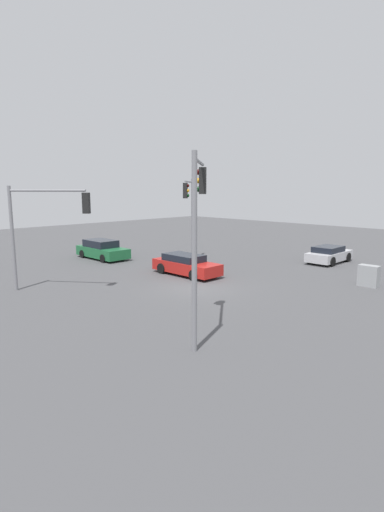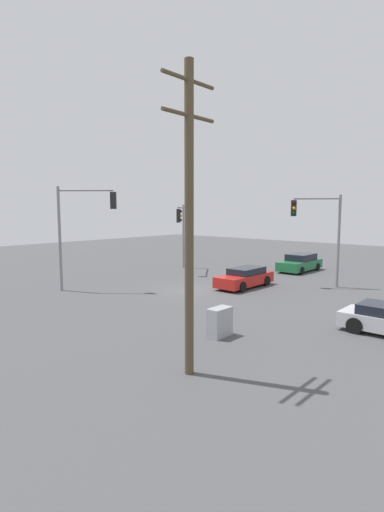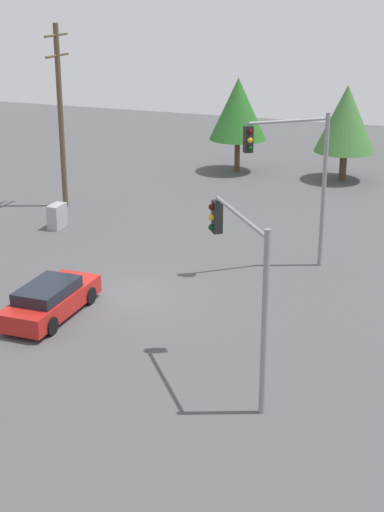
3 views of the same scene
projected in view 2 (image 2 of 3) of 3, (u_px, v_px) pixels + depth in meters
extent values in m
plane|color=#4C4C4F|center=(197.00, 289.00, 25.87)|extent=(80.00, 80.00, 0.00)
cylinder|color=black|center=(368.00, 317.00, 17.93)|extent=(0.22, 0.68, 0.68)
cylinder|color=black|center=(355.00, 326.00, 16.67)|extent=(0.22, 0.68, 0.68)
cube|color=red|center=(244.00, 279.00, 26.55)|extent=(4.67, 1.72, 0.69)
cube|color=black|center=(247.00, 271.00, 26.66)|extent=(2.57, 1.51, 0.43)
cylinder|color=black|center=(242.00, 287.00, 24.96)|extent=(0.66, 0.22, 0.66)
cylinder|color=black|center=(221.00, 284.00, 26.03)|extent=(0.66, 0.22, 0.66)
cylinder|color=black|center=(266.00, 281.00, 27.11)|extent=(0.66, 0.22, 0.66)
cylinder|color=black|center=(246.00, 278.00, 28.18)|extent=(0.66, 0.22, 0.66)
cube|color=#1E6638|center=(300.00, 265.00, 33.40)|extent=(4.72, 1.92, 0.73)
cube|color=black|center=(301.00, 257.00, 33.50)|extent=(2.60, 1.69, 0.55)
cylinder|color=black|center=(302.00, 271.00, 31.74)|extent=(0.61, 0.22, 0.61)
cylinder|color=black|center=(281.00, 268.00, 32.94)|extent=(0.61, 0.22, 0.61)
cylinder|color=black|center=(317.00, 267.00, 33.91)|extent=(0.61, 0.22, 0.61)
cylinder|color=black|center=(298.00, 265.00, 35.12)|extent=(0.61, 0.22, 0.61)
cylinder|color=gray|center=(60.00, 239.00, 25.14)|extent=(0.18, 0.18, 6.59)
cylinder|color=gray|center=(85.00, 190.00, 24.71)|extent=(2.28, 2.77, 0.12)
cube|color=black|center=(113.00, 200.00, 24.70)|extent=(0.43, 0.44, 1.05)
sphere|color=#360503|center=(114.00, 195.00, 24.84)|extent=(0.22, 0.22, 0.22)
sphere|color=orange|center=(114.00, 201.00, 24.87)|extent=(0.22, 0.22, 0.22)
sphere|color=black|center=(114.00, 206.00, 24.91)|extent=(0.22, 0.22, 0.22)
cylinder|color=gray|center=(339.00, 242.00, 26.23)|extent=(0.18, 0.18, 6.11)
cylinder|color=gray|center=(317.00, 199.00, 26.06)|extent=(1.82, 2.48, 0.12)
cube|color=black|center=(294.00, 208.00, 26.29)|extent=(0.43, 0.44, 1.05)
sphere|color=#360503|center=(294.00, 203.00, 26.08)|extent=(0.22, 0.22, 0.22)
sphere|color=orange|center=(294.00, 208.00, 26.12)|extent=(0.22, 0.22, 0.22)
sphere|color=black|center=(294.00, 213.00, 26.16)|extent=(0.22, 0.22, 0.22)
cylinder|color=gray|center=(183.00, 237.00, 35.11)|extent=(0.18, 0.18, 5.54)
cylinder|color=gray|center=(181.00, 208.00, 32.77)|extent=(3.35, 2.62, 0.12)
cube|color=black|center=(178.00, 216.00, 30.80)|extent=(0.44, 0.43, 1.05)
sphere|color=#360503|center=(181.00, 211.00, 30.74)|extent=(0.22, 0.22, 0.22)
sphere|color=orange|center=(181.00, 216.00, 30.78)|extent=(0.22, 0.22, 0.22)
sphere|color=black|center=(181.00, 220.00, 30.82)|extent=(0.22, 0.22, 0.22)
cylinder|color=brown|center=(189.00, 223.00, 12.10)|extent=(0.28, 0.28, 9.53)
cylinder|color=brown|center=(189.00, 80.00, 11.61)|extent=(2.20, 0.12, 0.12)
cylinder|color=brown|center=(189.00, 115.00, 11.73)|extent=(2.20, 0.12, 0.12)
cube|color=#9EA0A3|center=(220.00, 322.00, 16.27)|extent=(1.07, 0.57, 1.19)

